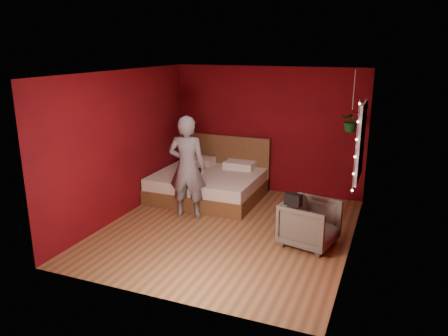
# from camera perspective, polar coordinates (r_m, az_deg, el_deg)

# --- Properties ---
(floor) EXTENTS (4.50, 4.50, 0.00)m
(floor) POSITION_cam_1_polar(r_m,az_deg,el_deg) (7.46, 0.47, -8.01)
(floor) COLOR #9B6A3E
(floor) RESTS_ON ground
(room_walls) EXTENTS (4.04, 4.54, 2.62)m
(room_walls) POSITION_cam_1_polar(r_m,az_deg,el_deg) (6.95, 0.50, 4.76)
(room_walls) COLOR #660A0F
(room_walls) RESTS_ON ground
(window) EXTENTS (0.05, 0.97, 1.27)m
(window) POSITION_cam_1_polar(r_m,az_deg,el_deg) (7.42, 17.43, 3.33)
(window) COLOR white
(window) RESTS_ON room_walls
(fairy_lights) EXTENTS (0.04, 0.04, 1.45)m
(fairy_lights) POSITION_cam_1_polar(r_m,az_deg,el_deg) (6.91, 16.83, 2.49)
(fairy_lights) COLOR silver
(fairy_lights) RESTS_ON room_walls
(bed) EXTENTS (2.07, 1.76, 1.14)m
(bed) POSITION_cam_1_polar(r_m,az_deg,el_deg) (8.92, -1.86, -1.91)
(bed) COLOR brown
(bed) RESTS_ON ground
(person) EXTENTS (0.74, 0.55, 1.84)m
(person) POSITION_cam_1_polar(r_m,az_deg,el_deg) (7.74, -4.81, 0.11)
(person) COLOR slate
(person) RESTS_ON ground
(armchair) EXTENTS (0.93, 0.92, 0.72)m
(armchair) POSITION_cam_1_polar(r_m,az_deg,el_deg) (6.90, 11.14, -7.12)
(armchair) COLOR #5C5749
(armchair) RESTS_ON ground
(handbag) EXTENTS (0.28, 0.19, 0.18)m
(handbag) POSITION_cam_1_polar(r_m,az_deg,el_deg) (6.54, 9.03, -4.10)
(handbag) COLOR black
(handbag) RESTS_ON armchair
(throw_pillow) EXTENTS (0.51, 0.51, 0.15)m
(throw_pillow) POSITION_cam_1_polar(r_m,az_deg,el_deg) (8.50, -4.57, -0.77)
(throw_pillow) COLOR black
(throw_pillow) RESTS_ON bed
(hanging_plant) EXTENTS (0.41, 0.37, 1.08)m
(hanging_plant) POSITION_cam_1_polar(r_m,az_deg,el_deg) (8.08, 16.31, 5.95)
(hanging_plant) COLOR silver
(hanging_plant) RESTS_ON room_walls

